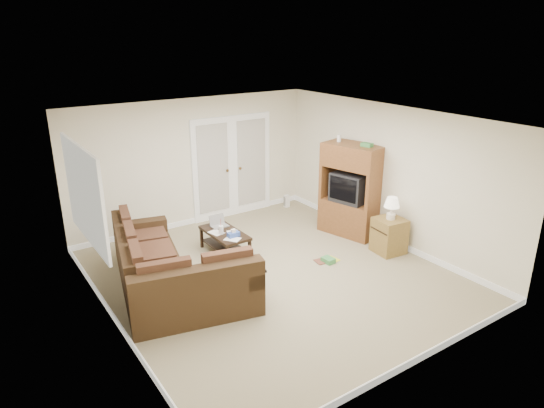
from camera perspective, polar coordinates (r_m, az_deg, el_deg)
floor at (r=7.82m, az=0.09°, el=-8.39°), size 5.50×5.50×0.00m
ceiling at (r=6.99m, az=0.10°, el=9.98°), size 5.00×5.50×0.02m
wall_left at (r=6.35m, az=-18.95°, el=-3.98°), size 0.02×5.50×2.50m
wall_right at (r=8.89m, az=13.55°, el=3.30°), size 0.02×5.50×2.50m
wall_back at (r=9.61m, az=-9.22°, el=4.82°), size 5.00×0.02×2.50m
wall_front at (r=5.45m, az=16.76°, el=-7.76°), size 5.00×0.02×2.50m
baseboards at (r=7.79m, az=0.09°, el=-8.06°), size 5.00×5.50×0.10m
french_doors at (r=10.01m, az=-4.66°, el=4.34°), size 1.80×0.05×2.13m
window_left at (r=7.17m, az=-21.17°, el=1.03°), size 0.05×1.92×1.42m
sectional_sofa at (r=7.32m, az=-12.22°, el=-8.05°), size 1.95×3.03×0.83m
coffee_table at (r=8.49m, az=-5.59°, el=-4.39°), size 0.51×1.01×0.69m
tv_armoire at (r=9.20m, az=9.29°, el=1.72°), size 0.84×1.20×1.87m
side_cabinet at (r=8.69m, az=13.64°, el=-3.30°), size 0.53×0.53×1.02m
space_heater at (r=10.68m, az=1.74°, el=0.35°), size 0.12×0.10×0.28m
floor_magazine at (r=8.34m, az=6.81°, el=-6.59°), size 0.32×0.27×0.01m
floor_greenbox at (r=8.26m, az=6.63°, el=-6.58°), size 0.17×0.22×0.08m
floor_book at (r=8.23m, az=5.22°, el=-6.87°), size 0.18×0.23×0.02m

